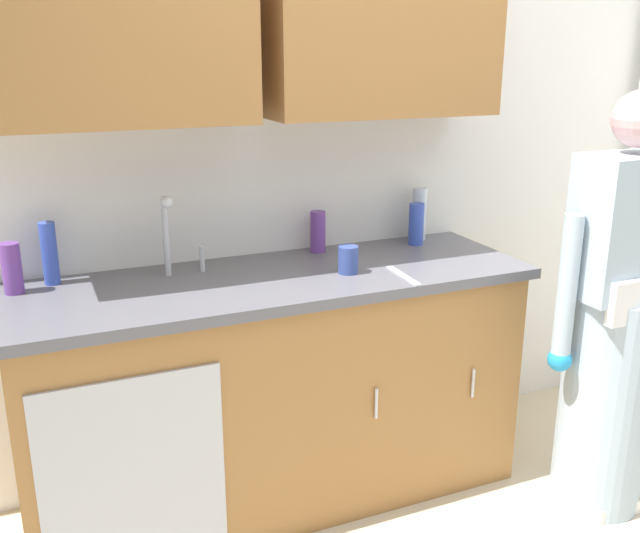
% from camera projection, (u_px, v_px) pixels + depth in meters
% --- Properties ---
extents(kitchen_wall_with_uppers, '(4.80, 0.44, 2.70)m').
position_uv_depth(kitchen_wall_with_uppers, '(341.00, 119.00, 2.92)').
color(kitchen_wall_with_uppers, silver).
rests_on(kitchen_wall_with_uppers, ground).
extents(counter_cabinet, '(1.90, 0.62, 0.90)m').
position_uv_depth(counter_cabinet, '(275.00, 393.00, 2.80)').
color(counter_cabinet, '#9E6B38').
rests_on(counter_cabinet, ground).
extents(countertop, '(1.96, 0.66, 0.04)m').
position_uv_depth(countertop, '(273.00, 280.00, 2.66)').
color(countertop, '#595960').
rests_on(countertop, counter_cabinet).
extents(sink, '(0.50, 0.36, 0.35)m').
position_uv_depth(sink, '(188.00, 289.00, 2.55)').
color(sink, '#B7BABF').
rests_on(sink, counter_cabinet).
extents(person_at_sink, '(0.55, 0.34, 1.62)m').
position_uv_depth(person_at_sink, '(613.00, 341.00, 2.68)').
color(person_at_sink, white).
rests_on(person_at_sink, ground).
extents(bottle_water_tall, '(0.07, 0.07, 0.18)m').
position_uv_depth(bottle_water_tall, '(416.00, 224.00, 3.05)').
color(bottle_water_tall, '#334CB2').
rests_on(bottle_water_tall, countertop).
extents(bottle_water_short, '(0.06, 0.06, 0.23)m').
position_uv_depth(bottle_water_short, '(419.00, 214.00, 3.12)').
color(bottle_water_short, silver).
rests_on(bottle_water_short, countertop).
extents(bottle_cleaner_spray, '(0.06, 0.06, 0.17)m').
position_uv_depth(bottle_cleaner_spray, '(318.00, 232.00, 2.94)').
color(bottle_cleaner_spray, '#66388C').
rests_on(bottle_cleaner_spray, countertop).
extents(bottle_dish_liquid, '(0.07, 0.07, 0.18)m').
position_uv_depth(bottle_dish_liquid, '(12.00, 268.00, 2.44)').
color(bottle_dish_liquid, '#66388C').
rests_on(bottle_dish_liquid, countertop).
extents(bottle_soap, '(0.06, 0.06, 0.23)m').
position_uv_depth(bottle_soap, '(50.00, 253.00, 2.53)').
color(bottle_soap, '#334CB2').
rests_on(bottle_soap, countertop).
extents(cup_by_sink, '(0.08, 0.08, 0.10)m').
position_uv_depth(cup_by_sink, '(348.00, 260.00, 2.67)').
color(cup_by_sink, '#33478C').
rests_on(cup_by_sink, countertop).
extents(knife_on_counter, '(0.03, 0.24, 0.01)m').
position_uv_depth(knife_on_counter, '(403.00, 276.00, 2.64)').
color(knife_on_counter, silver).
rests_on(knife_on_counter, countertop).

